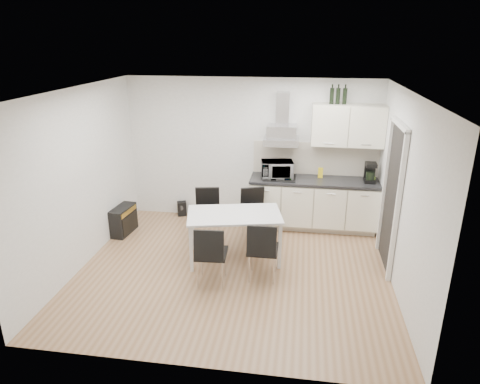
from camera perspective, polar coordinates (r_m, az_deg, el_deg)
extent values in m
plane|color=tan|center=(6.42, -0.88, -10.39)|extent=(4.50, 4.50, 0.00)
cube|color=white|center=(7.76, 1.49, 5.47)|extent=(4.50, 0.10, 2.60)
cube|color=white|center=(4.07, -5.63, -8.65)|extent=(4.50, 0.10, 2.60)
cube|color=white|center=(6.61, -20.59, 1.55)|extent=(0.10, 4.00, 2.60)
cube|color=white|center=(5.95, 20.97, -0.49)|extent=(0.10, 4.00, 2.60)
plane|color=white|center=(5.57, -1.03, 13.33)|extent=(4.50, 4.50, 0.00)
cube|color=white|center=(6.53, 19.43, -0.86)|extent=(0.08, 1.04, 2.10)
cube|color=beige|center=(7.88, 9.52, -4.23)|extent=(2.16, 0.52, 0.10)
cube|color=beige|center=(7.68, 9.70, -1.42)|extent=(2.20, 0.60, 0.76)
cube|color=#262628|center=(7.53, 9.89, 1.53)|extent=(2.22, 0.64, 0.04)
cube|color=beige|center=(7.72, 9.99, 4.41)|extent=(2.20, 0.02, 0.58)
cube|color=beige|center=(7.45, 14.19, 8.60)|extent=(1.20, 0.35, 0.70)
cube|color=silver|center=(7.42, 5.55, 7.49)|extent=(0.60, 0.46, 0.30)
cube|color=silver|center=(7.45, 5.72, 11.05)|extent=(0.22, 0.20, 0.55)
imported|color=silver|center=(7.47, 4.95, 3.24)|extent=(0.58, 0.38, 0.37)
cube|color=yellow|center=(7.60, 10.68, 2.54)|extent=(0.08, 0.04, 0.18)
cylinder|color=brown|center=(7.55, 16.99, 1.60)|extent=(0.04, 0.04, 0.11)
cylinder|color=#4C6626|center=(7.56, 17.44, 1.57)|extent=(0.04, 0.04, 0.11)
cylinder|color=black|center=(7.35, 12.15, 12.64)|extent=(0.07, 0.07, 0.32)
cylinder|color=black|center=(7.36, 12.95, 12.59)|extent=(0.07, 0.07, 0.32)
cylinder|color=black|center=(7.36, 13.82, 12.53)|extent=(0.07, 0.07, 0.32)
cube|color=white|center=(6.42, -0.77, -3.03)|extent=(1.53, 1.08, 0.03)
cube|color=white|center=(6.27, -6.54, -7.57)|extent=(0.06, 0.06, 0.72)
cube|color=white|center=(6.33, 5.31, -7.22)|extent=(0.06, 0.06, 0.72)
cube|color=white|center=(6.89, -6.31, -4.90)|extent=(0.06, 0.06, 0.72)
cube|color=white|center=(6.95, 4.43, -4.61)|extent=(0.06, 0.06, 0.72)
cube|color=black|center=(7.73, -15.30, -3.63)|extent=(0.30, 0.60, 0.48)
cube|color=gold|center=(7.61, -14.54, -2.50)|extent=(0.06, 0.52, 0.08)
cube|color=black|center=(8.30, -7.75, -2.20)|extent=(0.21, 0.20, 0.27)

